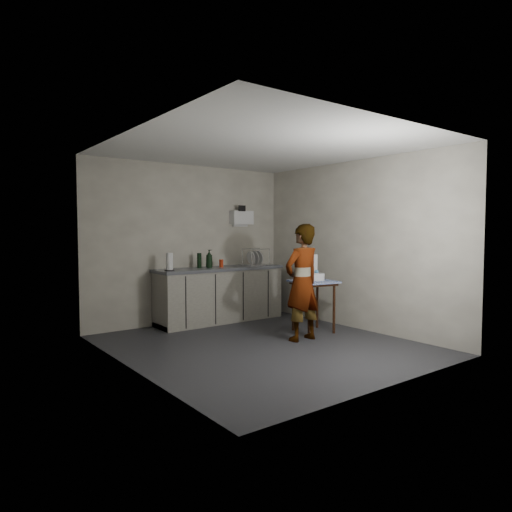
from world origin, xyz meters
TOP-DOWN VIEW (x-y plane):
  - ground at (0.00, 0.00)m, footprint 4.00×4.00m
  - wall_back at (0.00, 1.99)m, footprint 3.60×0.02m
  - wall_right at (1.79, 0.00)m, footprint 0.02×4.00m
  - wall_left at (-1.79, 0.00)m, footprint 0.02×4.00m
  - ceiling at (0.00, 0.00)m, footprint 3.60×4.00m
  - kitchen_counter at (0.40, 1.70)m, footprint 2.24×0.62m
  - wall_shelf at (1.00, 1.92)m, footprint 0.42×0.18m
  - side_table at (1.09, 0.18)m, footprint 0.70×0.70m
  - standing_man at (0.60, -0.10)m, footprint 0.61×0.41m
  - soap_bottle at (0.20, 1.71)m, footprint 0.15×0.15m
  - soda_can at (0.43, 1.71)m, footprint 0.07×0.07m
  - dark_bottle at (0.04, 1.76)m, footprint 0.07×0.07m
  - paper_towel at (-0.56, 1.62)m, footprint 0.15×0.15m
  - dish_rack at (1.12, 1.67)m, footprint 0.43×0.32m
  - bakery_box at (1.14, 0.26)m, footprint 0.35×0.36m

SIDE VIEW (x-z plane):
  - ground at x=0.00m, z-range 0.00..0.00m
  - kitchen_counter at x=0.40m, z-range -0.03..0.88m
  - side_table at x=1.09m, z-range 0.29..1.06m
  - standing_man at x=0.60m, z-range 0.00..1.61m
  - bakery_box at x=1.14m, z-range 0.67..1.05m
  - soda_can at x=0.43m, z-range 0.91..1.04m
  - dish_rack at x=1.12m, z-range 0.83..1.13m
  - dark_bottle at x=0.04m, z-range 0.91..1.16m
  - paper_towel at x=-0.56m, z-range 0.90..1.18m
  - soap_bottle at x=0.20m, z-range 0.91..1.21m
  - wall_back at x=0.00m, z-range 0.00..2.60m
  - wall_right at x=1.79m, z-range 0.00..2.60m
  - wall_left at x=-1.79m, z-range 0.00..2.60m
  - wall_shelf at x=1.00m, z-range 1.56..1.93m
  - ceiling at x=0.00m, z-range 2.59..2.60m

